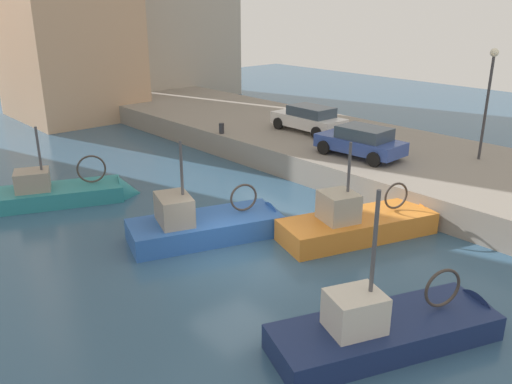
# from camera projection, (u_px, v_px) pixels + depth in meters

# --- Properties ---
(water_surface) EXTENTS (80.00, 80.00, 0.00)m
(water_surface) POSITION_uv_depth(u_px,v_px,m) (234.00, 260.00, 17.09)
(water_surface) COLOR #335675
(water_surface) RESTS_ON ground
(quay_wall) EXTENTS (9.00, 56.00, 1.20)m
(quay_wall) POSITION_uv_depth(u_px,v_px,m) (429.00, 171.00, 24.05)
(quay_wall) COLOR gray
(quay_wall) RESTS_ON ground
(fishing_boat_navy) EXTENTS (6.69, 3.95, 4.90)m
(fishing_boat_navy) POSITION_uv_depth(u_px,v_px,m) (397.00, 337.00, 13.01)
(fishing_boat_navy) COLOR navy
(fishing_boat_navy) RESTS_ON ground
(fishing_boat_blue) EXTENTS (6.35, 3.76, 4.52)m
(fishing_boat_blue) POSITION_uv_depth(u_px,v_px,m) (214.00, 233.00, 18.79)
(fishing_boat_blue) COLOR #2D60B7
(fishing_boat_blue) RESTS_ON ground
(fishing_boat_teal) EXTENTS (6.21, 3.92, 4.09)m
(fishing_boat_teal) POSITION_uv_depth(u_px,v_px,m) (68.00, 199.00, 22.06)
(fishing_boat_teal) COLOR teal
(fishing_boat_teal) RESTS_ON ground
(fishing_boat_orange) EXTENTS (6.65, 3.69, 4.36)m
(fishing_boat_orange) POSITION_uv_depth(u_px,v_px,m) (365.00, 232.00, 18.88)
(fishing_boat_orange) COLOR orange
(fishing_boat_orange) RESTS_ON ground
(parked_car_blue) EXTENTS (2.12, 4.08, 1.40)m
(parked_car_blue) POSITION_uv_depth(u_px,v_px,m) (361.00, 141.00, 23.86)
(parked_car_blue) COLOR #334C9E
(parked_car_blue) RESTS_ON quay_wall
(parked_car_white) EXTENTS (1.95, 4.29, 1.40)m
(parked_car_white) POSITION_uv_depth(u_px,v_px,m) (309.00, 119.00, 28.42)
(parked_car_white) COLOR silver
(parked_car_white) RESTS_ON quay_wall
(mooring_bollard_north) EXTENTS (0.28, 0.28, 0.55)m
(mooring_bollard_north) POSITION_uv_depth(u_px,v_px,m) (222.00, 128.00, 28.20)
(mooring_bollard_north) COLOR #2D2D33
(mooring_bollard_north) RESTS_ON quay_wall
(quay_streetlamp) EXTENTS (0.36, 0.36, 4.83)m
(quay_streetlamp) POSITION_uv_depth(u_px,v_px,m) (489.00, 86.00, 22.61)
(quay_streetlamp) COLOR #38383D
(quay_streetlamp) RESTS_ON quay_wall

